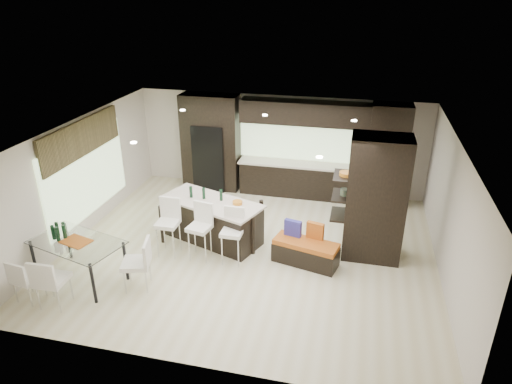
% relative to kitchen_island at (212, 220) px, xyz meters
% --- Properties ---
extents(ground, '(8.00, 8.00, 0.00)m').
position_rel_kitchen_island_xyz_m(ground, '(0.96, -0.27, -0.48)').
color(ground, beige).
rests_on(ground, ground).
extents(back_wall, '(8.00, 0.02, 2.70)m').
position_rel_kitchen_island_xyz_m(back_wall, '(0.96, 3.23, 0.87)').
color(back_wall, beige).
rests_on(back_wall, ground).
extents(left_wall, '(0.02, 7.00, 2.70)m').
position_rel_kitchen_island_xyz_m(left_wall, '(-3.04, -0.27, 0.87)').
color(left_wall, beige).
rests_on(left_wall, ground).
extents(right_wall, '(0.02, 7.00, 2.70)m').
position_rel_kitchen_island_xyz_m(right_wall, '(4.96, -0.27, 0.87)').
color(right_wall, beige).
rests_on(right_wall, ground).
extents(ceiling, '(8.00, 7.00, 0.02)m').
position_rel_kitchen_island_xyz_m(ceiling, '(0.96, -0.27, 2.22)').
color(ceiling, white).
rests_on(ceiling, ground).
extents(window_left, '(0.04, 3.20, 1.90)m').
position_rel_kitchen_island_xyz_m(window_left, '(-3.00, -0.07, 0.87)').
color(window_left, '#B2D199').
rests_on(window_left, left_wall).
extents(window_back, '(3.40, 0.04, 1.20)m').
position_rel_kitchen_island_xyz_m(window_back, '(1.56, 3.19, 1.07)').
color(window_back, '#B2D199').
rests_on(window_back, back_wall).
extents(stone_accent, '(0.08, 3.00, 0.80)m').
position_rel_kitchen_island_xyz_m(stone_accent, '(-2.97, -0.07, 1.77)').
color(stone_accent, brown).
rests_on(stone_accent, left_wall).
extents(ceiling_spots, '(4.00, 3.00, 0.02)m').
position_rel_kitchen_island_xyz_m(ceiling_spots, '(0.96, -0.02, 2.20)').
color(ceiling_spots, white).
rests_on(ceiling_spots, ceiling).
extents(back_cabinetry, '(6.80, 0.68, 2.70)m').
position_rel_kitchen_island_xyz_m(back_cabinetry, '(1.46, 2.90, 0.87)').
color(back_cabinetry, black).
rests_on(back_cabinetry, ground).
extents(refrigerator, '(0.90, 0.68, 1.90)m').
position_rel_kitchen_island_xyz_m(refrigerator, '(-0.94, 2.85, 0.47)').
color(refrigerator, black).
rests_on(refrigerator, ground).
extents(partition_column, '(1.20, 0.80, 2.70)m').
position_rel_kitchen_island_xyz_m(partition_column, '(3.56, 0.13, 0.87)').
color(partition_column, black).
rests_on(partition_column, ground).
extents(kitchen_island, '(2.53, 1.73, 0.97)m').
position_rel_kitchen_island_xyz_m(kitchen_island, '(0.00, 0.00, 0.00)').
color(kitchen_island, black).
rests_on(kitchen_island, ground).
extents(stool_left, '(0.46, 0.46, 1.03)m').
position_rel_kitchen_island_xyz_m(stool_left, '(-0.71, -0.83, 0.03)').
color(stool_left, white).
rests_on(stool_left, ground).
extents(stool_mid, '(0.52, 0.52, 1.01)m').
position_rel_kitchen_island_xyz_m(stool_mid, '(0.00, -0.82, 0.02)').
color(stool_mid, white).
rests_on(stool_mid, ground).
extents(stool_right, '(0.44, 0.44, 0.98)m').
position_rel_kitchen_island_xyz_m(stool_right, '(0.71, -0.82, 0.01)').
color(stool_right, white).
rests_on(stool_right, ground).
extents(bench, '(1.45, 0.83, 0.52)m').
position_rel_kitchen_island_xyz_m(bench, '(2.23, -0.52, -0.22)').
color(bench, black).
rests_on(bench, ground).
extents(floor_vase, '(0.49, 0.49, 1.09)m').
position_rel_kitchen_island_xyz_m(floor_vase, '(3.26, 0.27, 0.06)').
color(floor_vase, '#3E4A35').
rests_on(floor_vase, ground).
extents(dining_table, '(1.98, 1.44, 0.86)m').
position_rel_kitchen_island_xyz_m(dining_table, '(-2.06, -2.10, -0.06)').
color(dining_table, white).
rests_on(dining_table, ground).
extents(chair_near, '(0.53, 0.53, 0.95)m').
position_rel_kitchen_island_xyz_m(chair_near, '(-2.06, -2.94, -0.01)').
color(chair_near, white).
rests_on(chair_near, ground).
extents(chair_far, '(0.51, 0.51, 0.83)m').
position_rel_kitchen_island_xyz_m(chair_far, '(-2.61, -2.90, -0.07)').
color(chair_far, white).
rests_on(chair_far, ground).
extents(chair_end, '(0.63, 0.63, 0.95)m').
position_rel_kitchen_island_xyz_m(chair_end, '(-0.83, -2.10, -0.01)').
color(chair_end, white).
rests_on(chair_end, ground).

